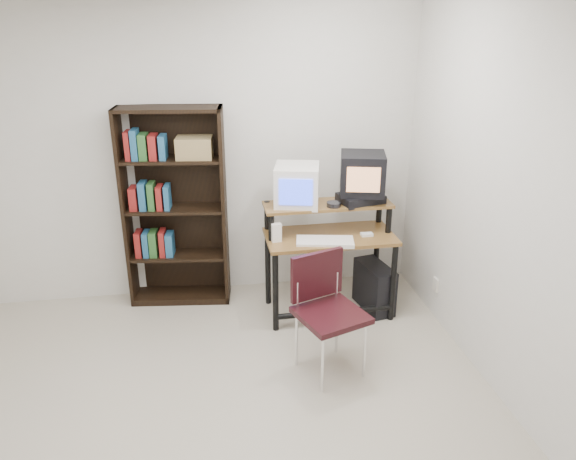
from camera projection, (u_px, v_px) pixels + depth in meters
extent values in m
cube|color=#B8AE99|center=(212.00, 432.00, 3.61)|extent=(4.00, 4.00, 0.01)
cube|color=silver|center=(195.00, 157.00, 4.95)|extent=(4.00, 0.01, 2.60)
cube|color=silver|center=(530.00, 225.00, 3.43)|extent=(0.01, 4.00, 2.60)
cube|color=brown|center=(330.00, 237.00, 4.77)|extent=(1.09, 0.55, 0.03)
cube|color=brown|center=(328.00, 205.00, 4.77)|extent=(1.09, 0.33, 0.02)
cylinder|color=black|center=(276.00, 292.00, 4.61)|extent=(0.05, 0.05, 0.72)
cylinder|color=black|center=(393.00, 282.00, 4.77)|extent=(0.05, 0.05, 0.72)
cylinder|color=black|center=(268.00, 254.00, 4.98)|extent=(0.05, 0.05, 0.98)
cylinder|color=black|center=(377.00, 246.00, 5.14)|extent=(0.05, 0.05, 0.98)
cylinder|color=black|center=(334.00, 312.00, 4.78)|extent=(1.01, 0.05, 0.05)
cube|color=white|center=(297.00, 185.00, 4.71)|extent=(0.44, 0.44, 0.34)
cube|color=blue|center=(296.00, 192.00, 4.53)|extent=(0.27, 0.07, 0.22)
cube|color=black|center=(361.00, 199.00, 4.79)|extent=(0.41, 0.33, 0.08)
cube|color=black|center=(362.00, 174.00, 4.75)|extent=(0.44, 0.44, 0.35)
cube|color=tan|center=(363.00, 180.00, 4.58)|extent=(0.27, 0.08, 0.21)
cylinder|color=#26262B|center=(334.00, 205.00, 4.69)|extent=(0.12, 0.12, 0.05)
cube|color=white|center=(325.00, 242.00, 4.62)|extent=(0.50, 0.30, 0.03)
cube|color=black|center=(367.00, 237.00, 4.75)|extent=(0.25, 0.21, 0.01)
cube|color=white|center=(367.00, 235.00, 4.74)|extent=(0.10, 0.06, 0.03)
cube|color=white|center=(276.00, 233.00, 4.62)|extent=(0.09, 0.08, 0.17)
cube|color=black|center=(374.00, 287.00, 5.01)|extent=(0.29, 0.48, 0.42)
cube|color=black|center=(331.00, 315.00, 4.03)|extent=(0.57, 0.57, 0.04)
cube|color=black|center=(317.00, 275.00, 4.11)|extent=(0.41, 0.18, 0.36)
cylinder|color=silver|center=(323.00, 365.00, 3.90)|extent=(0.02, 0.02, 0.46)
cylinder|color=silver|center=(365.00, 350.00, 4.06)|extent=(0.02, 0.02, 0.46)
cylinder|color=silver|center=(297.00, 339.00, 4.19)|extent=(0.02, 0.02, 0.46)
cylinder|color=silver|center=(337.00, 327.00, 4.35)|extent=(0.02, 0.02, 0.46)
cube|color=black|center=(126.00, 210.00, 4.90)|extent=(0.07, 0.30, 1.77)
cube|color=black|center=(224.00, 208.00, 4.94)|extent=(0.07, 0.30, 1.77)
cube|color=black|center=(178.00, 204.00, 5.05)|extent=(0.88, 0.13, 1.77)
cube|color=black|center=(167.00, 109.00, 4.59)|extent=(0.92, 0.40, 0.03)
cube|color=black|center=(182.00, 295.00, 5.24)|extent=(0.92, 0.40, 0.06)
cube|color=black|center=(179.00, 255.00, 5.09)|extent=(0.85, 0.38, 0.03)
cube|color=black|center=(175.00, 209.00, 4.92)|extent=(0.85, 0.38, 0.02)
cube|color=black|center=(171.00, 160.00, 4.75)|extent=(0.85, 0.38, 0.02)
cube|color=olive|center=(194.00, 147.00, 4.72)|extent=(0.32, 0.25, 0.18)
cube|color=beige|center=(436.00, 285.00, 4.85)|extent=(0.02, 0.08, 0.12)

